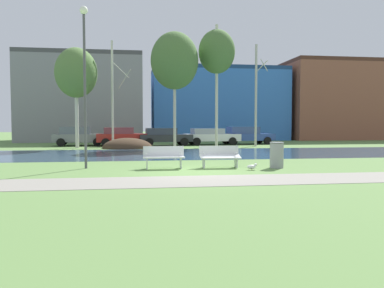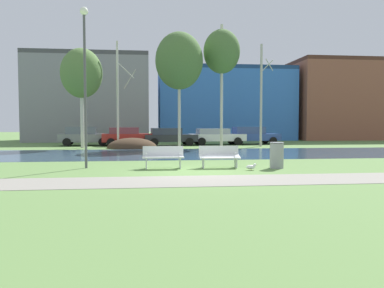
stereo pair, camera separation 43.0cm
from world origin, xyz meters
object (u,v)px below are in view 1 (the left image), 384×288
Objects in this scene: trash_bin at (277,155)px; streetlamp at (84,63)px; bench_right at (220,156)px; parked_suv_fifth_blue at (246,135)px; bench_left at (164,157)px; parked_sedan_second_red at (122,136)px; parked_van_nearest_grey at (79,136)px; seagull at (252,167)px; parked_hatch_third_dark at (164,136)px; parked_wagon_fourth_white at (211,136)px.

trash_bin is 8.32m from streetlamp.
bench_right is 0.35× the size of parked_suv_fifth_blue.
parked_sedan_second_red is at bearing 98.14° from bench_left.
trash_bin is 19.64m from parked_van_nearest_grey.
seagull is at bearing -71.73° from parked_sedan_second_red.
parked_hatch_third_dark is 0.93× the size of parked_wagon_fourth_white.
parked_wagon_fourth_white is at bearing -171.72° from parked_suv_fifth_blue.
parked_van_nearest_grey is 3.46m from parked_sedan_second_red.
bench_left is at bearing -115.87° from parked_suv_fifth_blue.
bench_right is 3.75× the size of seagull.
parked_suv_fifth_blue is at bearing 1.66° from parked_van_nearest_grey.
parked_hatch_third_dark is at bearing -172.42° from parked_wagon_fourth_white.
streetlamp is at bearing 167.18° from seagull.
parked_hatch_third_dark reaches higher than seagull.
streetlamp is 1.50× the size of parked_sedan_second_red.
parked_van_nearest_grey is 13.85m from parked_suv_fifth_blue.
parked_hatch_third_dark is at bearing 94.07° from bench_right.
parked_sedan_second_red reaches higher than bench_left.
trash_bin reaches higher than bench_right.
parked_wagon_fourth_white is at bearing 80.34° from bench_right.
parked_hatch_third_dark is (1.10, 15.87, 0.27)m from bench_left.
parked_wagon_fourth_white is at bearing 88.07° from trash_bin.
seagull is 19.56m from parked_van_nearest_grey.
bench_right is 16.63m from parked_wagon_fourth_white.
bench_left is 0.26× the size of streetlamp.
bench_left is 17.15m from parked_wagon_fourth_white.
bench_right is at bearing 138.32° from seagull.
streetlamp reaches higher than bench_left.
bench_left is 1.00× the size of bench_right.
bench_right is at bearing 0.00° from bench_left.
bench_left is at bearing -70.97° from parked_van_nearest_grey.
bench_right is 18.26m from parked_van_nearest_grey.
parked_hatch_third_dark is (3.37, 0.03, -0.03)m from parked_sedan_second_red.
parked_van_nearest_grey is (-10.13, 16.83, 0.26)m from trash_bin.
parked_wagon_fourth_white is (8.04, 15.89, -3.36)m from streetlamp.
parked_suv_fifth_blue is at bearing 70.57° from bench_right.
parked_wagon_fourth_white reaches higher than seagull.
parked_wagon_fourth_white is (5.02, 16.39, 0.26)m from bench_left.
bench_right is 0.37× the size of parked_hatch_third_dark.
parked_sedan_second_red is at bearing -175.71° from parked_wagon_fourth_white.
parked_van_nearest_grey is (-2.66, 15.95, -3.30)m from streetlamp.
seagull is at bearing -105.41° from parked_suv_fifth_blue.
parked_suv_fifth_blue reaches higher than bench_left.
bench_left is 2.23m from bench_right.
parked_van_nearest_grey is at bearing 117.24° from seagull.
parked_van_nearest_grey is 0.91× the size of parked_suv_fifth_blue.
parked_suv_fifth_blue reaches higher than parked_hatch_third_dark.
seagull is 0.10× the size of parked_sedan_second_red.
parked_van_nearest_grey is (-5.68, 16.45, 0.32)m from bench_left.
streetlamp is at bearing -92.81° from parked_sedan_second_red.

